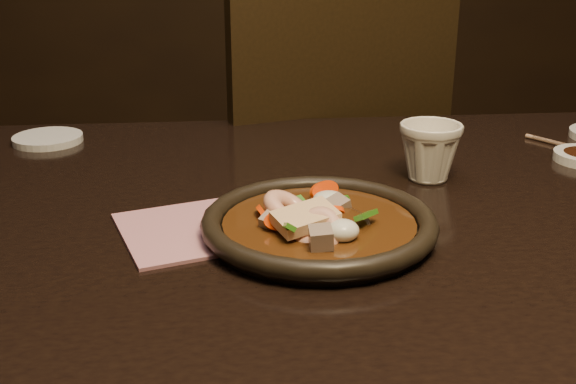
{
  "coord_description": "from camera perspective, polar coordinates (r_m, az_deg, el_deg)",
  "views": [
    {
      "loc": [
        -0.33,
        -0.78,
        1.08
      ],
      "look_at": [
        -0.27,
        -0.04,
        0.8
      ],
      "focal_mm": 45.0,
      "sensor_mm": 36.0,
      "label": 1
    }
  ],
  "objects": [
    {
      "name": "napkin",
      "position": [
        0.82,
        -7.53,
        -2.96
      ],
      "size": [
        0.19,
        0.19,
        0.0
      ],
      "primitive_type": "cube",
      "rotation": [
        0.0,
        0.0,
        0.31
      ],
      "color": "#B36E78",
      "rests_on": "table"
    },
    {
      "name": "saucer_left",
      "position": [
        1.2,
        -18.45,
        4.01
      ],
      "size": [
        0.11,
        0.11,
        0.01
      ],
      "primitive_type": "cylinder",
      "color": "silver",
      "rests_on": "table"
    },
    {
      "name": "stirfry",
      "position": [
        0.79,
        2.26,
        -2.4
      ],
      "size": [
        0.14,
        0.17,
        0.05
      ],
      "color": "#391D0A",
      "rests_on": "plate"
    },
    {
      "name": "plate",
      "position": [
        0.8,
        2.47,
        -2.61
      ],
      "size": [
        0.26,
        0.26,
        0.03
      ],
      "color": "black",
      "rests_on": "table"
    },
    {
      "name": "table",
      "position": [
        0.94,
        16.28,
        -5.78
      ],
      "size": [
        1.6,
        0.9,
        0.75
      ],
      "color": "black",
      "rests_on": "floor"
    },
    {
      "name": "chair",
      "position": [
        1.51,
        2.06,
        -0.49
      ],
      "size": [
        0.58,
        0.58,
        0.98
      ],
      "rotation": [
        0.0,
        0.0,
        3.44
      ],
      "color": "black",
      "rests_on": "floor"
    },
    {
      "name": "tea_cup",
      "position": [
        0.98,
        11.14,
        3.28
      ],
      "size": [
        0.09,
        0.08,
        0.08
      ],
      "primitive_type": "imported",
      "rotation": [
        0.0,
        0.0,
        0.07
      ],
      "color": "beige",
      "rests_on": "table"
    }
  ]
}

